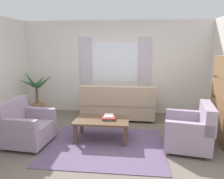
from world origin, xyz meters
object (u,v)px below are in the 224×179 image
Objects in this scene: couch at (118,105)px; potted_plant at (37,97)px; book_stack_on_table at (109,117)px; armchair_right at (191,131)px; armchair_left at (25,127)px; coffee_table at (102,122)px.

couch is 1.55× the size of potted_plant.
book_stack_on_table is at bearing -31.99° from potted_plant.
armchair_right reaches higher than book_stack_on_table.
couch is 2.31m from potted_plant.
armchair_left reaches higher than coffee_table.
potted_plant is at bearing 148.01° from book_stack_on_table.
couch is 1.26m from book_stack_on_table.
armchair_left and armchair_right have the same top height.
couch reaches higher than armchair_right.
armchair_right reaches higher than coffee_table.
armchair_left is 0.82× the size of coffee_table.
book_stack_on_table is (1.61, 0.42, 0.12)m from armchair_left.
potted_plant is (-2.07, 1.45, 0.13)m from coffee_table.
armchair_right is at bearing -83.14° from armchair_left.
armchair_right is 0.78× the size of potted_plant.
potted_plant reaches higher than couch.
book_stack_on_table is 2.60m from potted_plant.
couch is at bearing 80.01° from coffee_table.
armchair_right is 2.71× the size of book_stack_on_table.
potted_plant is (-2.21, 1.38, 0.04)m from book_stack_on_table.
armchair_left is at bearing -78.51° from armchair_right.
armchair_left is 0.94× the size of armchair_right.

